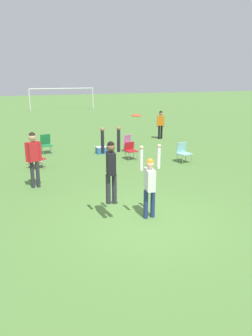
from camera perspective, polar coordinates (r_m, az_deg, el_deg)
name	(u,v)px	position (r m, az deg, el deg)	size (l,w,h in m)	color
ground_plane	(142,221)	(8.52, 2.77, -9.20)	(120.00, 120.00, 0.00)	#56843D
person_jumping	(111,164)	(8.04, -2.63, 0.64)	(0.52, 0.40, 1.94)	#2D2D38
person_defending	(150,180)	(8.36, 4.15, -2.18)	(0.60, 0.48, 1.95)	navy
frisbee	(136,115)	(7.78, 1.81, 9.13)	(0.24, 0.24, 0.04)	#E04C23
camping_chair_0	(130,149)	(14.58, 0.77, 3.31)	(0.52, 0.55, 0.76)	gray
camping_chair_1	(46,143)	(16.21, -13.78, 4.31)	(0.52, 0.56, 0.90)	gray
camping_chair_2	(36,156)	(13.71, -15.43, 1.97)	(0.76, 0.83, 0.82)	gray
camping_chair_3	(128,142)	(16.14, 0.43, 4.55)	(0.62, 0.67, 0.81)	gray
camping_chair_4	(183,151)	(14.28, 9.93, 2.93)	(0.59, 0.63, 0.85)	gray
person_spectator_near	(161,122)	(19.48, 6.04, 7.90)	(0.51, 0.36, 1.64)	black
person_spectator_far	(34,154)	(11.07, -15.80, 2.33)	(0.54, 0.36, 1.87)	#2D2D38
cooler_box	(101,150)	(15.78, -4.30, 3.14)	(0.51, 0.38, 0.33)	#336BB7
soccer_goal	(62,93)	(37.31, -11.07, 12.73)	(7.10, 0.10, 2.35)	white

